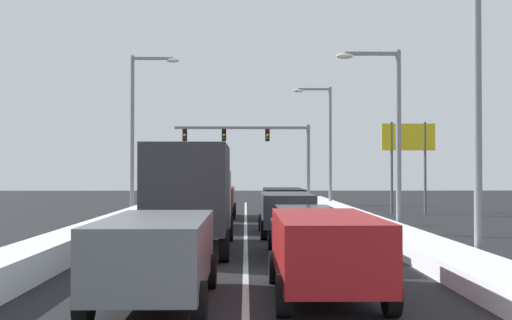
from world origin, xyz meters
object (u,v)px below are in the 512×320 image
street_lamp_right_mid (389,123)px  roadside_sign_right (408,147)px  suv_charcoal_right_lane_third (286,210)px  street_lamp_right_far (325,136)px  suv_gray_center_lane_nearest (156,252)px  box_truck_center_lane_second (192,192)px  street_lamp_left_mid (138,122)px  suv_maroon_center_lane_fourth (216,199)px  traffic_light_gantry (261,143)px  suv_red_right_lane_nearest (325,248)px  suv_navy_center_lane_third (202,206)px  suv_black_right_lane_fourth (283,201)px  sedan_silver_right_lane_second (303,231)px  street_lamp_right_near (464,84)px

street_lamp_right_mid → roadside_sign_right: 12.62m
suv_charcoal_right_lane_third → street_lamp_right_far: (3.76, 17.85, 3.94)m
suv_gray_center_lane_nearest → box_truck_center_lane_second: box_truck_center_lane_second is taller
box_truck_center_lane_second → street_lamp_left_mid: street_lamp_left_mid is taller
suv_maroon_center_lane_fourth → roadside_sign_right: (11.35, 2.68, 3.00)m
traffic_light_gantry → street_lamp_right_far: street_lamp_right_far is taller
suv_maroon_center_lane_fourth → traffic_light_gantry: 15.42m
suv_maroon_center_lane_fourth → traffic_light_gantry: traffic_light_gantry is taller
suv_red_right_lane_nearest → street_lamp_right_mid: (4.24, 13.05, 3.53)m
suv_red_right_lane_nearest → traffic_light_gantry: traffic_light_gantry is taller
street_lamp_right_far → street_lamp_left_mid: 14.10m
suv_navy_center_lane_third → suv_black_right_lane_fourth: bearing=46.4°
suv_red_right_lane_nearest → roadside_sign_right: 26.51m
sedan_silver_right_lane_second → suv_charcoal_right_lane_third: suv_charcoal_right_lane_third is taller
roadside_sign_right → suv_red_right_lane_nearest: bearing=-107.9°
suv_black_right_lane_fourth → box_truck_center_lane_second: (-3.65, -12.22, 0.88)m
suv_navy_center_lane_third → street_lamp_left_mid: size_ratio=0.55×
suv_black_right_lane_fourth → suv_maroon_center_lane_fourth: (-3.56, 2.55, 0.00)m
suv_black_right_lane_fourth → suv_gray_center_lane_nearest: bearing=-100.1°
box_truck_center_lane_second → suv_maroon_center_lane_fourth: bearing=89.7°
suv_red_right_lane_nearest → traffic_light_gantry: size_ratio=0.46×
suv_gray_center_lane_nearest → street_lamp_right_near: (7.68, 4.89, 3.91)m
street_lamp_right_mid → roadside_sign_right: street_lamp_right_mid is taller
suv_gray_center_lane_nearest → traffic_light_gantry: 37.95m
suv_gray_center_lane_nearest → suv_maroon_center_lane_fourth: (0.09, 22.96, 0.00)m
street_lamp_right_far → street_lamp_left_mid: size_ratio=0.93×
street_lamp_right_mid → suv_navy_center_lane_third: bearing=160.7°
sedan_silver_right_lane_second → suv_charcoal_right_lane_third: 6.41m
suv_gray_center_lane_nearest → street_lamp_right_near: 9.91m
street_lamp_right_mid → roadside_sign_right: size_ratio=1.37×
street_lamp_right_mid → suv_black_right_lane_fourth: bearing=120.2°
suv_red_right_lane_nearest → street_lamp_left_mid: size_ratio=0.55×
street_lamp_right_mid → street_lamp_right_far: street_lamp_right_far is taller
suv_navy_center_lane_third → traffic_light_gantry: bearing=81.7°
sedan_silver_right_lane_second → traffic_light_gantry: bearing=91.0°
suv_maroon_center_lane_fourth → street_lamp_right_near: size_ratio=0.59×
suv_gray_center_lane_nearest → street_lamp_left_mid: bearing=100.3°
street_lamp_right_mid → suv_gray_center_lane_nearest: bearing=-119.1°
suv_gray_center_lane_nearest → street_lamp_left_mid: (-4.13, 22.63, 4.25)m
suv_navy_center_lane_third → street_lamp_right_far: 16.94m
street_lamp_right_near → street_lamp_right_far: 26.23m
roadside_sign_right → sedan_silver_right_lane_second: bearing=-113.0°
street_lamp_right_near → traffic_light_gantry: bearing=98.3°
suv_red_right_lane_nearest → roadside_sign_right: (8.09, 25.06, 3.00)m
street_lamp_right_mid → street_lamp_left_mid: street_lamp_left_mid is taller
traffic_light_gantry → street_lamp_right_far: (4.22, -6.54, 0.23)m
suv_red_right_lane_nearest → suv_navy_center_lane_third: same height
sedan_silver_right_lane_second → street_lamp_right_mid: 8.79m
suv_black_right_lane_fourth → traffic_light_gantry: 17.66m
suv_gray_center_lane_nearest → street_lamp_right_mid: size_ratio=0.65×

